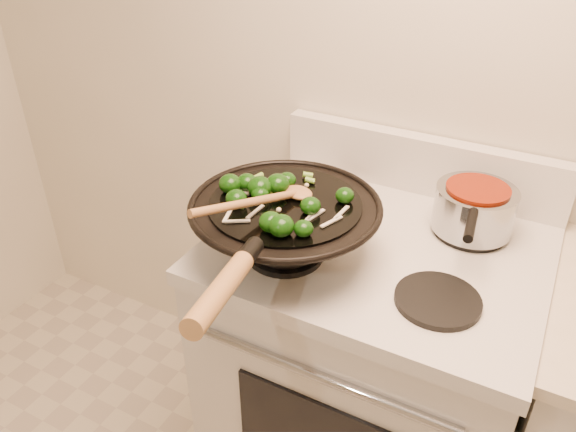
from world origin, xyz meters
The scene contains 5 objects.
stove centered at (-0.09, 1.17, 0.47)m, with size 0.78×0.67×1.08m.
wok centered at (-0.27, 1.01, 1.01)m, with size 0.43×0.71×0.22m.
stirfry centered at (-0.30, 1.00, 1.08)m, with size 0.30×0.29×0.05m.
wooden_spoon centered at (-0.29, 0.98, 1.09)m, with size 0.14×0.31×0.09m.
saucepan centered at (0.09, 1.32, 0.99)m, with size 0.19×0.31×0.11m.
Camera 1 is at (0.23, 0.08, 1.70)m, focal length 35.00 mm.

